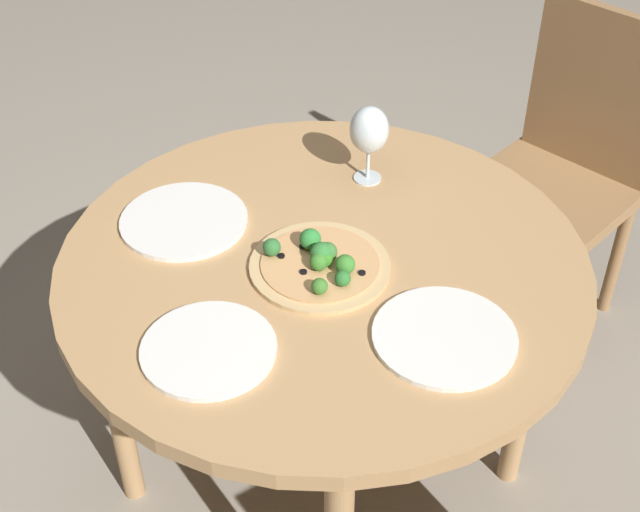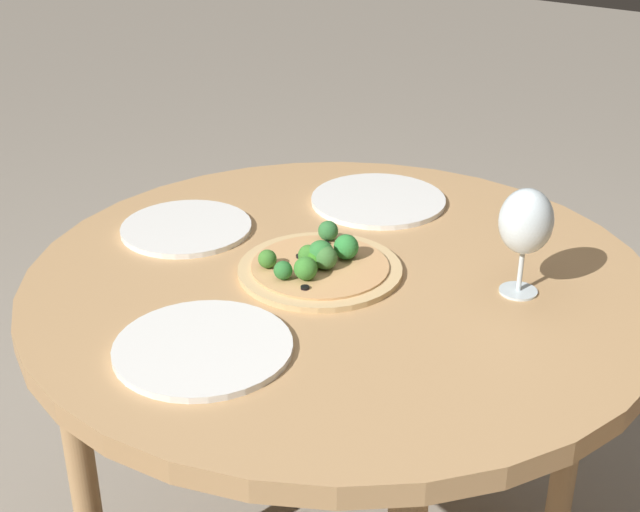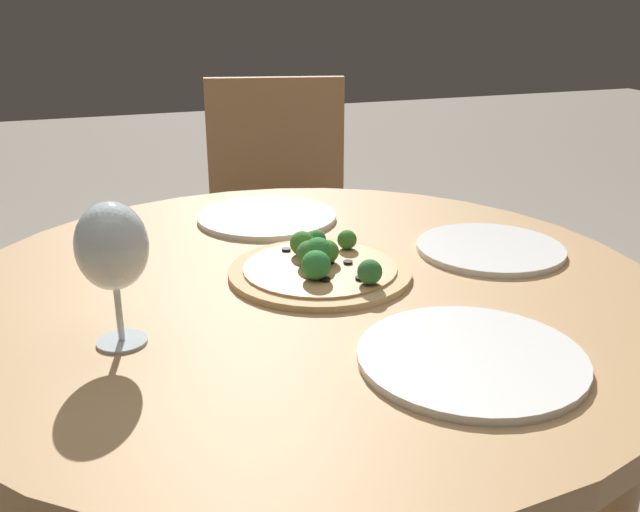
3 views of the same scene
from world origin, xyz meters
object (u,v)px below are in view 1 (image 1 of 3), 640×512
(chair_2, at_px, (562,167))
(plate_far, at_px, (445,336))
(pizza, at_px, (320,263))
(plate_side, at_px, (184,220))
(wine_glass, at_px, (369,131))
(plate_near, at_px, (209,349))

(chair_2, bearing_deg, plate_far, -72.18)
(pizza, relative_size, plate_far, 1.07)
(plate_far, bearing_deg, plate_side, -82.51)
(pizza, bearing_deg, wine_glass, -156.92)
(chair_2, bearing_deg, plate_side, -105.12)
(wine_glass, distance_m, plate_near, 0.61)
(plate_near, bearing_deg, chair_2, 179.54)
(chair_2, height_order, wine_glass, wine_glass)
(pizza, bearing_deg, plate_near, 0.93)
(plate_near, xyz_separation_m, plate_far, (-0.29, 0.28, 0.00))
(chair_2, relative_size, plate_side, 3.39)
(plate_near, distance_m, plate_side, 0.38)
(chair_2, xyz_separation_m, plate_side, (1.04, -0.32, 0.24))
(chair_2, relative_size, wine_glass, 5.03)
(plate_near, bearing_deg, plate_side, -125.05)
(plate_far, bearing_deg, plate_near, -43.88)
(plate_side, bearing_deg, chair_2, 162.93)
(chair_2, relative_size, plate_far, 3.46)
(plate_far, xyz_separation_m, plate_side, (0.08, -0.59, 0.00))
(chair_2, xyz_separation_m, pizza, (0.96, -0.01, 0.25))
(chair_2, height_order, plate_near, chair_2)
(wine_glass, bearing_deg, plate_near, 12.56)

